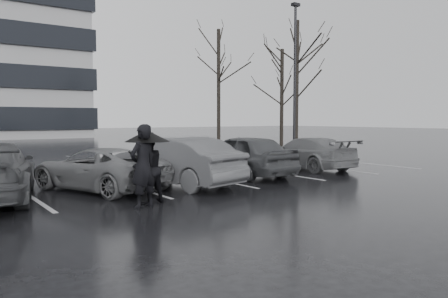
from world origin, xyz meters
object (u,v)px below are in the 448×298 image
object	(u,v)px
car_west_b	(99,169)
tree_north	(219,88)
pedestrian_right	(148,168)
car_east	(306,153)
tree_ne	(282,98)
car_main	(243,155)
lamp_post	(295,87)
tree_east	(297,86)
pedestrian_left	(143,166)
car_west_a	(175,161)

from	to	relation	value
car_west_b	tree_north	size ratio (longest dim) A/B	0.50
pedestrian_right	car_east	bearing A→B (deg)	-176.36
pedestrian_right	tree_ne	distance (m)	22.64
car_west_b	car_main	bearing A→B (deg)	159.85
lamp_post	car_main	bearing A→B (deg)	-146.10
tree_east	tree_north	bearing A→B (deg)	98.13
car_west_b	pedestrian_left	distance (m)	3.02
pedestrian_left	tree_ne	size ratio (longest dim) A/B	0.27
pedestrian_left	car_west_a	bearing A→B (deg)	-149.56
car_east	tree_north	world-z (taller)	tree_north
car_west_b	tree_ne	distance (m)	21.32
car_east	tree_ne	world-z (taller)	tree_ne
car_west_a	tree_north	world-z (taller)	tree_north
tree_ne	lamp_post	bearing A→B (deg)	-128.41
pedestrian_left	tree_north	bearing A→B (deg)	-146.60
car_west_a	car_west_b	distance (m)	2.20
car_west_a	lamp_post	size ratio (longest dim) A/B	0.55
car_main	lamp_post	xyz separation A→B (m)	(7.32, 4.92, 2.95)
pedestrian_left	pedestrian_right	world-z (taller)	pedestrian_left
pedestrian_right	tree_north	world-z (taller)	tree_north
lamp_post	tree_north	bearing A→B (deg)	79.58
car_west_a	tree_ne	size ratio (longest dim) A/B	0.63
lamp_post	tree_north	xyz separation A→B (m)	(1.77, 9.65, 0.57)
pedestrian_right	lamp_post	size ratio (longest dim) A/B	0.21
car_east	tree_ne	size ratio (longest dim) A/B	0.62
car_west_a	pedestrian_right	size ratio (longest dim) A/B	2.64
pedestrian_right	tree_east	distance (m)	18.36
tree_north	car_west_a	bearing A→B (deg)	-128.57
tree_east	tree_ne	distance (m)	4.74
car_main	tree_east	distance (m)	13.04
car_east	tree_ne	distance (m)	14.94
car_west_a	tree_north	size ratio (longest dim) A/B	0.52
car_main	tree_north	distance (m)	17.54
pedestrian_right	tree_north	bearing A→B (deg)	-144.41
car_west_b	tree_ne	size ratio (longest dim) A/B	0.61
car_west_a	car_east	distance (m)	6.36
tree_ne	tree_north	xyz separation A→B (m)	(-3.50, 3.00, 0.75)
car_west_a	tree_east	world-z (taller)	tree_east
pedestrian_right	pedestrian_left	bearing A→B (deg)	36.38
car_west_a	lamp_post	world-z (taller)	lamp_post
car_main	car_west_b	world-z (taller)	car_main
car_east	lamp_post	world-z (taller)	lamp_post
tree_north	car_east	bearing A→B (deg)	-111.87
car_main	car_east	distance (m)	3.34
car_east	lamp_post	bearing A→B (deg)	-128.67
car_main	tree_ne	xyz separation A→B (m)	(12.60, 11.57, 2.77)
car_east	pedestrian_left	xyz separation A→B (m)	(-8.47, -3.18, 0.31)
car_west_b	car_east	world-z (taller)	car_east
lamp_post	car_east	bearing A→B (deg)	-130.27
car_main	pedestrian_left	bearing A→B (deg)	28.96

